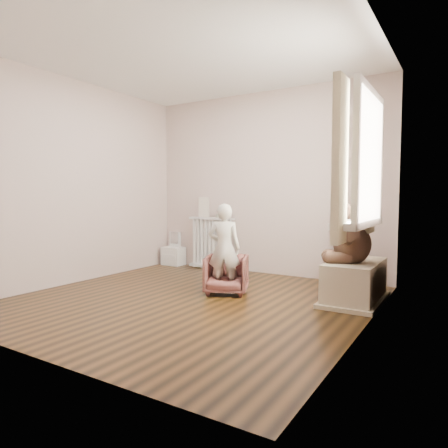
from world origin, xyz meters
The scene contains 20 objects.
floor centered at (0.00, 0.00, 0.00)m, with size 3.60×3.60×0.01m, color black.
ceiling centered at (0.00, 0.00, 2.60)m, with size 3.60×3.60×0.01m, color white.
back_wall centered at (0.00, 1.80, 1.30)m, with size 3.60×0.02×2.60m, color beige.
front_wall centered at (0.00, -1.80, 1.30)m, with size 3.60×0.02×2.60m, color beige.
left_wall centered at (-1.80, 0.00, 1.30)m, with size 0.02×3.60×2.60m, color beige.
right_wall centered at (1.80, 0.00, 1.30)m, with size 0.02×3.60×2.60m, color beige.
window centered at (1.76, 0.30, 1.45)m, with size 0.03×0.90×1.10m, color white.
window_sill centered at (1.67, 0.30, 0.87)m, with size 0.22×1.10×0.06m, color silver.
curtain_left centered at (1.65, -0.27, 1.39)m, with size 0.06×0.26×1.30m, color #C4BC94.
curtain_right centered at (1.65, 0.87, 1.39)m, with size 0.06×0.26×1.30m, color #C4BC94.
radiator centered at (-0.83, 1.68, 0.39)m, with size 0.75×0.14×0.79m, color silver.
paper_doll centered at (-0.97, 1.68, 0.95)m, with size 0.19×0.02×0.31m, color beige.
tin_a centered at (-0.70, 1.68, 0.82)m, with size 0.09×0.09×0.06m, color #A59E8C.
tin_b centered at (-0.55, 1.68, 0.82)m, with size 0.10×0.10×0.05m, color #A59E8C.
toy_vanity centered at (-1.55, 1.65, 0.28)m, with size 0.34×0.24×0.53m, color silver.
armchair centered at (0.17, 0.47, 0.22)m, with size 0.47×0.49×0.44m, color brown.
child centered at (0.17, 0.42, 0.53)m, with size 0.37×0.24×1.01m, color beige.
toy_bench centered at (1.52, 0.87, 0.20)m, with size 0.49×0.92×0.43m, color #BDB191.
teddy_bear centered at (1.51, 0.77, 0.67)m, with size 0.50×0.38×0.61m, color #311F16, non-canonical shape.
plush_cat centered at (1.66, 0.49, 1.00)m, with size 0.16×0.25×0.21m, color #686057, non-canonical shape.
Camera 1 is at (2.51, -3.41, 1.12)m, focal length 32.00 mm.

